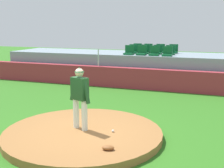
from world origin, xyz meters
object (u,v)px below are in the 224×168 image
object	(u,v)px
stadium_chair_0	(129,52)
stadium_chair_5	(145,51)
stadium_chair_4	(133,51)
stadium_chair_10	(160,50)
pitcher	(80,94)
baseball	(113,131)
stadium_chair_8	(137,49)
stadium_chair_9	(148,50)
stadium_chair_1	(142,52)
stadium_chair_6	(157,51)
stadium_chair_11	(173,50)
stadium_chair_3	(167,53)
stadium_chair_7	(170,52)
fielding_glove	(108,148)
stadium_chair_2	(154,53)

from	to	relation	value
stadium_chair_0	stadium_chair_5	distance (m)	1.05
stadium_chair_4	stadium_chair_10	world-z (taller)	same
pitcher	baseball	world-z (taller)	pitcher
stadium_chair_0	stadium_chair_5	xyz separation A→B (m)	(0.69, 0.79, 0.00)
stadium_chair_0	stadium_chair_10	distance (m)	2.14
stadium_chair_0	pitcher	bearing A→B (deg)	96.58
stadium_chair_8	stadium_chair_9	distance (m)	0.66
stadium_chair_0	stadium_chair_10	size ratio (longest dim) A/B	1.00
stadium_chair_1	stadium_chair_6	xyz separation A→B (m)	(0.67, 0.81, 0.00)
pitcher	stadium_chair_11	xyz separation A→B (m)	(1.20, 9.48, 0.52)
stadium_chair_0	stadium_chair_3	distance (m)	2.05
stadium_chair_7	stadium_chair_9	world-z (taller)	same
fielding_glove	stadium_chair_3	world-z (taller)	stadium_chair_3
stadium_chair_1	stadium_chair_10	distance (m)	1.78
baseball	stadium_chair_5	size ratio (longest dim) A/B	0.15
pitcher	stadium_chair_9	distance (m)	9.48
pitcher	stadium_chair_9	size ratio (longest dim) A/B	3.61
stadium_chair_7	fielding_glove	bearing A→B (deg)	90.72
stadium_chair_1	stadium_chair_3	bearing A→B (deg)	178.24
baseball	stadium_chair_0	distance (m)	8.15
stadium_chair_3	stadium_chair_9	distance (m)	2.18
pitcher	fielding_glove	bearing A→B (deg)	-19.88
stadium_chair_1	stadium_chair_6	bearing A→B (deg)	-129.57
stadium_chair_3	pitcher	bearing A→B (deg)	81.61
stadium_chair_1	stadium_chair_7	bearing A→B (deg)	-149.91
pitcher	stadium_chair_0	size ratio (longest dim) A/B	3.61
stadium_chair_5	stadium_chair_2	bearing A→B (deg)	129.84
stadium_chair_3	stadium_chair_4	xyz separation A→B (m)	(-2.06, 0.87, 0.00)
stadium_chair_2	stadium_chair_9	bearing A→B (deg)	-66.44
stadium_chair_0	stadium_chair_6	xyz separation A→B (m)	(1.37, 0.81, 0.00)
stadium_chair_0	stadium_chair_1	xyz separation A→B (m)	(0.70, 0.00, 0.00)
stadium_chair_5	stadium_chair_10	distance (m)	1.10
stadium_chair_3	stadium_chair_4	distance (m)	2.24
stadium_chair_1	stadium_chair_11	distance (m)	2.16
stadium_chair_5	stadium_chair_11	bearing A→B (deg)	-149.07
fielding_glove	stadium_chair_2	size ratio (longest dim) A/B	0.60
baseball	stadium_chair_10	bearing A→B (deg)	93.16
stadium_chair_2	stadium_chair_8	bearing A→B (deg)	-50.94
stadium_chair_0	stadium_chair_8	xyz separation A→B (m)	(-0.00, 1.66, 0.00)
stadium_chair_4	stadium_chair_8	bearing A→B (deg)	-90.34
pitcher	stadium_chair_0	world-z (taller)	stadium_chair_0
stadium_chair_5	stadium_chair_10	bearing A→B (deg)	-128.21
baseball	stadium_chair_9	world-z (taller)	stadium_chair_9
fielding_glove	stadium_chair_1	bearing A→B (deg)	85.39
stadium_chair_11	stadium_chair_6	bearing A→B (deg)	48.48
stadium_chair_1	stadium_chair_9	xyz separation A→B (m)	(-0.05, 1.63, 0.00)
stadium_chair_3	stadium_chair_6	distance (m)	1.09
stadium_chair_2	stadium_chair_6	bearing A→B (deg)	-89.22
pitcher	stadium_chair_6	world-z (taller)	stadium_chair_6
stadium_chair_2	stadium_chair_4	distance (m)	1.63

